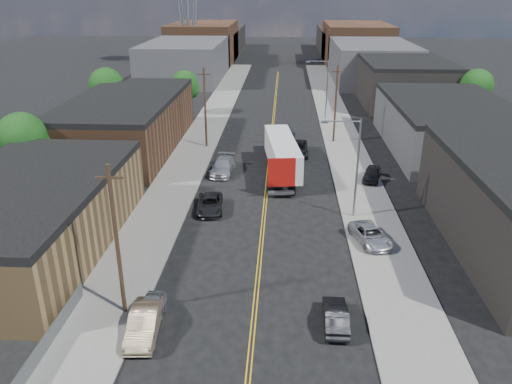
# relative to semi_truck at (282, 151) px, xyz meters

# --- Properties ---
(ground) EXTENTS (260.00, 260.00, 0.00)m
(ground) POSITION_rel_semi_truck_xyz_m (-1.50, 23.29, -2.33)
(ground) COLOR black
(ground) RESTS_ON ground
(centerline) EXTENTS (0.32, 120.00, 0.01)m
(centerline) POSITION_rel_semi_truck_xyz_m (-1.50, 8.29, -2.33)
(centerline) COLOR gold
(centerline) RESTS_ON ground
(sidewalk_left) EXTENTS (5.00, 140.00, 0.15)m
(sidewalk_left) POSITION_rel_semi_truck_xyz_m (-11.00, 8.29, -2.26)
(sidewalk_left) COLOR slate
(sidewalk_left) RESTS_ON ground
(sidewalk_right) EXTENTS (5.00, 140.00, 0.15)m
(sidewalk_right) POSITION_rel_semi_truck_xyz_m (8.00, 8.29, -2.26)
(sidewalk_right) COLOR slate
(sidewalk_right) RESTS_ON ground
(warehouse_tan) EXTENTS (12.00, 22.00, 5.60)m
(warehouse_tan) POSITION_rel_semi_truck_xyz_m (-19.50, -18.71, 0.47)
(warehouse_tan) COLOR brown
(warehouse_tan) RESTS_ON ground
(warehouse_brown) EXTENTS (12.00, 26.00, 6.60)m
(warehouse_brown) POSITION_rel_semi_truck_xyz_m (-19.50, 7.29, 0.97)
(warehouse_brown) COLOR #4F321F
(warehouse_brown) RESTS_ON ground
(industrial_right_b) EXTENTS (14.00, 24.00, 6.10)m
(industrial_right_b) POSITION_rel_semi_truck_xyz_m (20.50, 9.29, 0.72)
(industrial_right_b) COLOR #3E3E41
(industrial_right_b) RESTS_ON ground
(industrial_right_c) EXTENTS (14.00, 22.00, 7.60)m
(industrial_right_c) POSITION_rel_semi_truck_xyz_m (20.50, 35.29, 1.47)
(industrial_right_c) COLOR black
(industrial_right_c) RESTS_ON ground
(skyline_left_a) EXTENTS (16.00, 30.00, 8.00)m
(skyline_left_a) POSITION_rel_semi_truck_xyz_m (-21.50, 58.29, 1.67)
(skyline_left_a) COLOR #3E3E41
(skyline_left_a) RESTS_ON ground
(skyline_right_a) EXTENTS (16.00, 30.00, 8.00)m
(skyline_right_a) POSITION_rel_semi_truck_xyz_m (18.50, 58.29, 1.67)
(skyline_right_a) COLOR #3E3E41
(skyline_right_a) RESTS_ON ground
(skyline_left_b) EXTENTS (16.00, 26.00, 10.00)m
(skyline_left_b) POSITION_rel_semi_truck_xyz_m (-21.50, 83.29, 2.67)
(skyline_left_b) COLOR #4F321F
(skyline_left_b) RESTS_ON ground
(skyline_right_b) EXTENTS (16.00, 26.00, 10.00)m
(skyline_right_b) POSITION_rel_semi_truck_xyz_m (18.50, 83.29, 2.67)
(skyline_right_b) COLOR #4F321F
(skyline_right_b) RESTS_ON ground
(skyline_left_c) EXTENTS (16.00, 40.00, 7.00)m
(skyline_left_c) POSITION_rel_semi_truck_xyz_m (-21.50, 103.29, 1.17)
(skyline_left_c) COLOR black
(skyline_left_c) RESTS_ON ground
(skyline_right_c) EXTENTS (16.00, 40.00, 7.00)m
(skyline_right_c) POSITION_rel_semi_truck_xyz_m (18.50, 103.29, 1.17)
(skyline_right_c) COLOR black
(skyline_right_c) RESTS_ON ground
(streetlight_near) EXTENTS (3.39, 0.25, 9.00)m
(streetlight_near) POSITION_rel_semi_truck_xyz_m (6.10, -11.71, 2.99)
(streetlight_near) COLOR gray
(streetlight_near) RESTS_ON ground
(streetlight_far) EXTENTS (3.39, 0.25, 9.00)m
(streetlight_far) POSITION_rel_semi_truck_xyz_m (6.10, 23.29, 2.99)
(streetlight_far) COLOR gray
(streetlight_far) RESTS_ON ground
(utility_pole_left_near) EXTENTS (1.60, 0.26, 10.00)m
(utility_pole_left_near) POSITION_rel_semi_truck_xyz_m (-9.70, -26.71, 2.80)
(utility_pole_left_near) COLOR black
(utility_pole_left_near) RESTS_ON ground
(utility_pole_left_far) EXTENTS (1.60, 0.26, 10.00)m
(utility_pole_left_far) POSITION_rel_semi_truck_xyz_m (-9.70, 8.29, 2.80)
(utility_pole_left_far) COLOR black
(utility_pole_left_far) RESTS_ON ground
(utility_pole_right) EXTENTS (1.60, 0.26, 10.00)m
(utility_pole_right) POSITION_rel_semi_truck_xyz_m (6.70, 11.29, 2.80)
(utility_pole_right) COLOR black
(utility_pole_right) RESTS_ON ground
(chainlink_fence) EXTENTS (0.05, 16.00, 1.22)m
(chainlink_fence) POSITION_rel_semi_truck_xyz_m (-13.00, -33.21, -1.68)
(chainlink_fence) COLOR slate
(chainlink_fence) RESTS_ON ground
(tree_left_near) EXTENTS (4.85, 4.76, 7.91)m
(tree_left_near) POSITION_rel_semi_truck_xyz_m (-25.44, -6.71, 2.84)
(tree_left_near) COLOR black
(tree_left_near) RESTS_ON ground
(tree_left_mid) EXTENTS (5.10, 5.04, 8.37)m
(tree_left_mid) POSITION_rel_semi_truck_xyz_m (-25.44, 18.29, 3.15)
(tree_left_mid) COLOR black
(tree_left_mid) RESTS_ON ground
(tree_left_far) EXTENTS (4.35, 4.20, 6.97)m
(tree_left_far) POSITION_rel_semi_truck_xyz_m (-15.44, 25.29, 2.23)
(tree_left_far) COLOR black
(tree_left_far) RESTS_ON ground
(tree_right_far) EXTENTS (4.85, 4.76, 7.91)m
(tree_right_far) POSITION_rel_semi_truck_xyz_m (28.56, 23.29, 2.84)
(tree_right_far) COLOR black
(tree_right_far) RESTS_ON ground
(semi_truck) EXTENTS (4.22, 15.95, 4.10)m
(semi_truck) POSITION_rel_semi_truck_xyz_m (0.00, 0.00, 0.00)
(semi_truck) COLOR silver
(semi_truck) RESTS_ON ground
(car_left_a) EXTENTS (1.67, 4.05, 1.37)m
(car_left_a) POSITION_rel_semi_truck_xyz_m (-7.90, -27.56, -1.65)
(car_left_a) COLOR #9A9D9F
(car_left_a) RESTS_ON ground
(car_left_b) EXTENTS (2.01, 4.83, 1.55)m
(car_left_b) POSITION_rel_semi_truck_xyz_m (-7.90, -28.71, -1.56)
(car_left_b) COLOR #816F54
(car_left_b) RESTS_ON ground
(car_left_c) EXTENTS (2.76, 5.12, 1.37)m
(car_left_c) POSITION_rel_semi_truck_xyz_m (-6.50, -11.02, -1.65)
(car_left_c) COLOR black
(car_left_c) RESTS_ON ground
(car_left_d) EXTENTS (2.63, 5.70, 1.61)m
(car_left_d) POSITION_rel_semi_truck_xyz_m (-6.50, -1.04, -1.53)
(car_left_d) COLOR #A8ABAD
(car_left_d) RESTS_ON ground
(car_right_oncoming) EXTENTS (1.47, 4.10, 1.34)m
(car_right_oncoming) POSITION_rel_semi_truck_xyz_m (3.50, -27.21, -1.66)
(car_right_oncoming) COLOR black
(car_right_oncoming) RESTS_ON ground
(car_right_lot_a) EXTENTS (3.42, 5.13, 1.31)m
(car_right_lot_a) POSITION_rel_semi_truck_xyz_m (7.20, -16.63, -1.53)
(car_right_lot_a) COLOR silver
(car_right_lot_a) RESTS_ON sidewalk_right
(car_right_lot_c) EXTENTS (2.71, 4.42, 1.40)m
(car_right_lot_c) POSITION_rel_semi_truck_xyz_m (9.50, -2.71, -1.48)
(car_right_lot_c) COLOR black
(car_right_lot_c) RESTS_ON sidewalk_right
(car_ahead_truck) EXTENTS (2.73, 5.87, 1.63)m
(car_ahead_truck) POSITION_rel_semi_truck_xyz_m (1.76, 5.80, -1.52)
(car_ahead_truck) COLOR black
(car_ahead_truck) RESTS_ON ground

